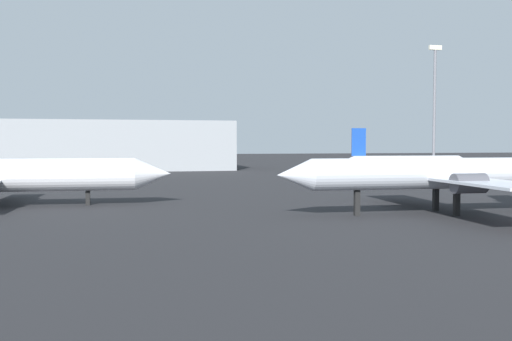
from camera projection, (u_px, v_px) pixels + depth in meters
name	position (u px, v px, depth m)	size (l,w,h in m)	color
airplane_on_taxiway	(439.00, 174.00, 53.00)	(29.86, 26.39, 10.85)	silver
airplane_far_left	(405.00, 163.00, 100.87)	(24.93, 21.44, 8.98)	silver
light_mast_right	(434.00, 105.00, 104.32)	(2.40, 0.50, 24.01)	slate
terminal_building	(84.00, 146.00, 135.03)	(68.64, 23.20, 11.46)	#999EA3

